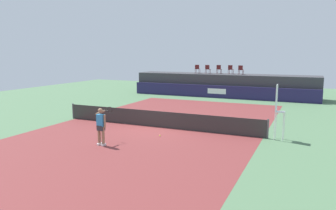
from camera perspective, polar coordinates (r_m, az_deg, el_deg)
The scene contains 15 objects.
ground_plane at distance 21.65m, azimuth 1.63°, elevation -2.27°, with size 48.00×48.00×0.00m, color #4C704C.
court_inner at distance 18.97m, azimuth -1.85°, elevation -3.90°, with size 12.00×22.00×0.00m, color maroon.
sponsor_wall at distance 31.40m, azimuth 9.00°, elevation 2.31°, with size 18.00×0.22×1.20m.
spectator_platform at distance 33.07m, azimuth 9.84°, elevation 3.50°, with size 18.00×2.80×2.20m, color #38383D.
spectator_chair_far_left at distance 33.58m, azimuth 5.20°, elevation 6.41°, with size 0.46×0.46×0.89m.
spectator_chair_left at distance 33.17m, azimuth 7.01°, elevation 6.35°, with size 0.45×0.45×0.89m.
spectator_chair_center at distance 33.23m, azimuth 8.98°, elevation 6.31°, with size 0.44×0.44×0.89m.
spectator_chair_right at distance 32.98m, azimuth 10.98°, elevation 6.23°, with size 0.47×0.47×0.89m.
spectator_chair_far_right at distance 32.44m, azimuth 12.71°, elevation 6.13°, with size 0.47×0.47×0.89m.
umpire_chair at distance 16.90m, azimuth 18.83°, elevation -0.54°, with size 0.47×0.47×2.76m.
tennis_net at distance 18.87m, azimuth -1.86°, elevation -2.50°, with size 12.40×0.02×0.95m, color #2D2D2D.
net_post_near at distance 22.24m, azimuth -16.37°, elevation -1.02°, with size 0.10×0.10×1.00m, color #4C4C51.
net_post_far at distance 17.14m, azimuth 17.17°, elevation -4.03°, with size 0.10×0.10×1.00m, color #4C4C51.
tennis_player at distance 15.41m, azimuth -11.70°, elevation -3.51°, with size 0.62×1.16×1.77m.
tennis_ball at distance 16.89m, azimuth -1.43°, elevation -5.42°, with size 0.07×0.07×0.07m, color #D8EA33.
Camera 1 is at (8.10, -16.61, 4.29)m, focal length 34.59 mm.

